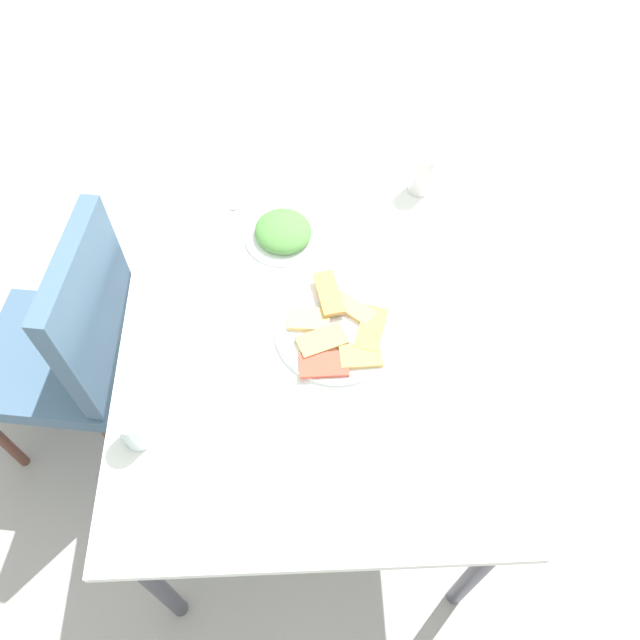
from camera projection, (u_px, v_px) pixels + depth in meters
ground_plane at (312, 436)px, 2.16m from camera, size 6.00×6.00×0.00m
dining_table at (309, 338)px, 1.64m from camera, size 1.18×0.93×0.70m
dining_chair at (73, 342)px, 1.78m from camera, size 0.48×0.48×0.90m
pide_platter at (337, 330)px, 1.55m from camera, size 0.32×0.31×0.04m
salad_plate_greens at (283, 232)px, 1.72m from camera, size 0.21×0.21×0.06m
soda_can at (421, 174)px, 1.79m from camera, size 0.09×0.09×0.12m
drinking_glass at (136, 428)px, 1.37m from camera, size 0.07×0.07×0.09m
paper_napkin at (234, 190)px, 1.84m from camera, size 0.17×0.17×0.00m
fork at (240, 189)px, 1.83m from camera, size 0.16×0.06×0.00m
spoon at (228, 189)px, 1.83m from camera, size 0.17×0.06×0.00m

